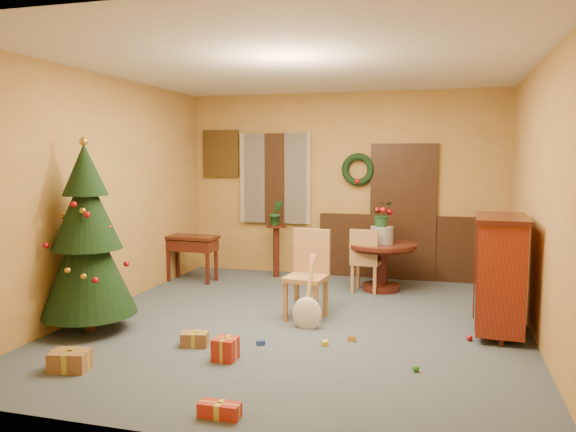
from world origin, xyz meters
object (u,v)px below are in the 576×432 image
(chair_near, at_px, (308,271))
(sideboard, at_px, (500,271))
(writing_desk, at_px, (192,247))
(dining_table, at_px, (381,257))
(christmas_tree, at_px, (87,240))

(chair_near, relative_size, sideboard, 0.82)
(writing_desk, xyz_separation_m, sideboard, (4.29, -1.49, 0.15))
(dining_table, xyz_separation_m, sideboard, (1.43, -1.66, 0.21))
(chair_near, height_order, christmas_tree, christmas_tree)
(dining_table, relative_size, christmas_tree, 0.47)
(chair_near, bearing_deg, sideboard, -1.86)
(christmas_tree, relative_size, writing_desk, 2.59)
(dining_table, bearing_deg, chair_near, -113.39)
(chair_near, distance_m, writing_desk, 2.59)
(writing_desk, height_order, sideboard, sideboard)
(writing_desk, bearing_deg, christmas_tree, -90.33)
(dining_table, bearing_deg, writing_desk, -176.61)
(christmas_tree, distance_m, sideboard, 4.44)
(chair_near, relative_size, christmas_tree, 0.50)
(dining_table, height_order, christmas_tree, christmas_tree)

